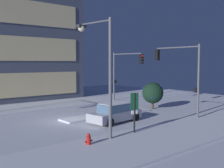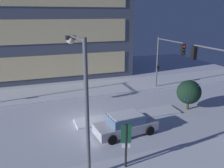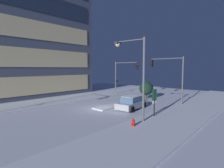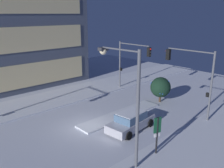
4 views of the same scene
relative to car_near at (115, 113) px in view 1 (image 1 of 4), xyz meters
name	(u,v)px [view 1 (image 1 of 4)]	position (x,y,z in m)	size (l,w,h in m)	color
ground	(71,121)	(-2.37, 2.68, -0.71)	(52.00, 52.00, 0.00)	silver
curb_strip_near	(144,141)	(-2.37, -5.33, -0.64)	(52.00, 5.20, 0.14)	silver
curb_strip_far	(29,108)	(-2.37, 10.69, -0.64)	(52.00, 5.20, 0.14)	silver
median_strip	(108,115)	(1.38, 2.51, -0.64)	(9.00, 1.80, 0.14)	silver
car_near	(115,113)	(0.00, 0.00, 0.00)	(4.65, 2.35, 1.49)	#B7B7C1
traffic_light_corner_far_right	(125,68)	(7.53, 7.00, 3.33)	(0.32, 4.85, 5.83)	#565960
traffic_light_corner_near_right	(180,67)	(5.95, -1.71, 3.53)	(0.32, 4.78, 6.15)	#565960
street_lamp_arched	(101,60)	(-3.64, -2.88, 4.06)	(0.56, 3.07, 7.25)	#565960
fire_hydrant	(89,140)	(-5.30, -3.91, -0.35)	(0.48, 0.26, 0.75)	red
parking_info_sign	(134,108)	(-1.51, -3.67, 1.01)	(0.54, 0.22, 2.70)	black
decorated_tree_median	(153,93)	(6.97, 2.26, 0.91)	(2.12, 2.12, 2.69)	#473323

